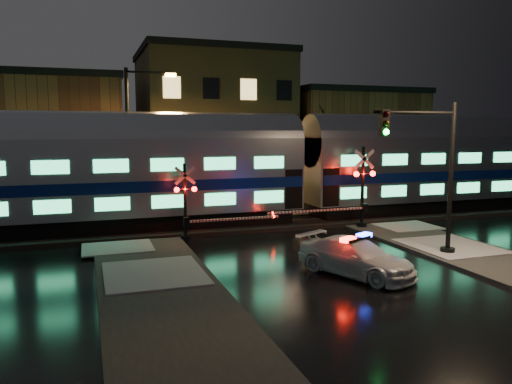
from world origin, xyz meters
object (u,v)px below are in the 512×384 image
streetlight (133,133)px  traffic_light (432,176)px  crossing_signal_right (357,195)px  police_car (356,257)px  crossing_signal_left (193,209)px

streetlight → traffic_light: bearing=-50.4°
crossing_signal_right → police_car: bearing=-120.5°
police_car → streetlight: streetlight is taller
crossing_signal_left → traffic_light: traffic_light is taller
traffic_light → police_car: bearing=-157.7°
police_car → crossing_signal_left: (-4.44, 7.43, 0.86)m
crossing_signal_left → traffic_light: 10.75m
crossing_signal_left → streetlight: streetlight is taller
crossing_signal_right → traffic_light: size_ratio=0.97×
police_car → streetlight: 16.16m
crossing_signal_right → traffic_light: bearing=-92.1°
traffic_light → streetlight: bearing=135.1°
crossing_signal_right → crossing_signal_left: bearing=-179.9°
police_car → crossing_signal_right: 8.72m
crossing_signal_right → crossing_signal_left: (-8.82, -0.02, -0.30)m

